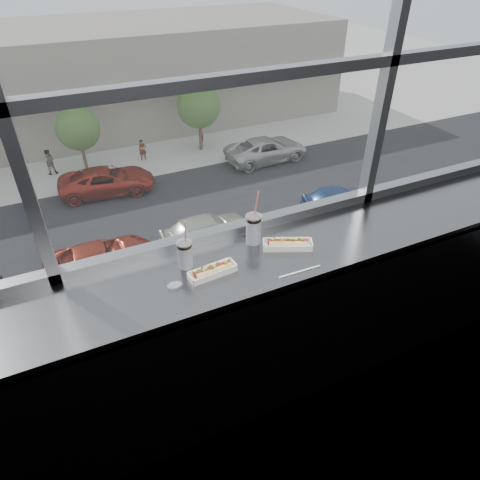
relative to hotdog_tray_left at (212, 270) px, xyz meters
name	(u,v)px	position (x,y,z in m)	size (l,w,h in m)	color
wall_back_lower	(232,301)	(0.24, 0.31, -0.58)	(6.00, 6.00, 0.00)	black
window_glass	(226,9)	(0.24, 0.33, 1.17)	(6.00, 6.00, 0.00)	silver
window_mullions	(228,9)	(0.24, 0.31, 1.17)	(6.00, 0.08, 2.40)	gray
counter	(251,263)	(0.24, 0.03, -0.06)	(6.00, 0.55, 0.06)	slate
counter_fascia	(269,358)	(0.24, -0.22, -0.58)	(6.00, 0.04, 1.04)	slate
hotdog_tray_left	(212,270)	(0.00, 0.00, 0.00)	(0.27, 0.11, 0.06)	white
hotdog_tray_right	(288,244)	(0.48, 0.04, 0.00)	(0.29, 0.20, 0.07)	white
soda_cup_left	(185,253)	(-0.10, 0.12, 0.06)	(0.08, 0.08, 0.30)	white
soda_cup_right	(253,228)	(0.33, 0.17, 0.07)	(0.09, 0.09, 0.34)	white
loose_straw	(300,271)	(0.43, -0.18, -0.02)	(0.01, 0.01, 0.25)	white
wrapper	(175,285)	(-0.21, -0.01, -0.02)	(0.09, 0.06, 0.02)	silver
plaza_ground	(49,110)	(0.24, 43.81, -12.13)	(120.00, 120.00, 0.00)	#B7B5AA
plaza_near	(152,420)	(0.24, 7.31, -12.11)	(50.00, 14.00, 0.04)	#B7B5AA
street_asphalt	(89,230)	(0.24, 20.31, -12.10)	(80.00, 10.00, 0.06)	black
far_sidewalk	(71,174)	(0.24, 28.31, -12.11)	(80.00, 6.00, 0.04)	#B7B5AA
far_building	(43,81)	(0.24, 38.31, -8.13)	(50.00, 14.00, 8.00)	gray
car_far_c	(267,146)	(13.80, 24.31, -10.92)	(6.88, 2.87, 2.29)	#BAB7B1
car_near_d	(206,225)	(5.84, 16.31, -10.94)	(6.73, 2.80, 2.24)	beige
car_far_b	(106,177)	(2.18, 24.31, -10.96)	(6.64, 2.77, 2.21)	#9F1E12
car_near_c	(101,254)	(0.35, 16.31, -11.08)	(5.90, 2.46, 1.97)	maroon
car_near_e	(337,194)	(14.36, 16.31, -11.09)	(5.83, 2.43, 1.94)	navy
pedestrian_b	(48,160)	(-0.94, 28.79, -11.00)	(0.96, 0.72, 2.16)	#66605B
pedestrian_d	(201,134)	(10.48, 29.02, -11.15)	(0.83, 0.63, 1.88)	#66605B
pedestrian_c	(142,148)	(5.57, 28.40, -11.16)	(0.82, 0.62, 1.85)	#66605B
tree_center	(78,129)	(1.40, 28.31, -9.01)	(2.94, 2.94, 4.60)	#47382B
tree_right	(199,106)	(10.13, 28.31, -8.67)	(3.26, 3.26, 5.10)	#47382B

